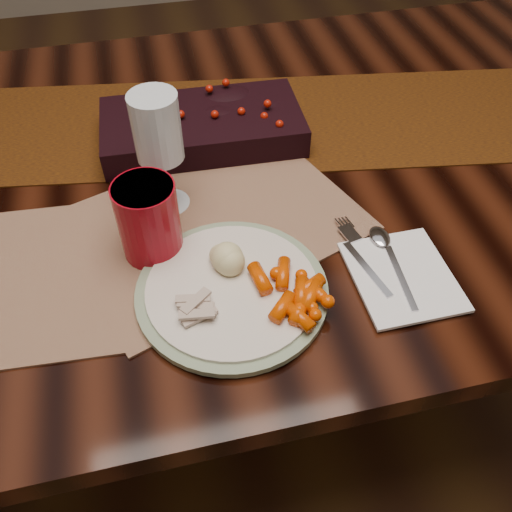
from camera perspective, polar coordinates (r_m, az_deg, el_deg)
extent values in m
plane|color=black|center=(1.54, -2.46, -12.71)|extent=(5.00, 5.00, 0.00)
cube|color=black|center=(1.23, -3.01, -4.02)|extent=(1.80, 1.00, 0.75)
cube|color=#4B3114|center=(1.05, -7.87, 13.48)|extent=(1.56, 0.55, 0.00)
cube|color=#8F6E4A|center=(0.84, -4.49, 3.63)|extent=(0.51, 0.44, 0.00)
cylinder|color=silver|center=(0.74, -2.55, -3.58)|extent=(0.34, 0.34, 0.01)
cube|color=white|center=(0.79, 15.12, -2.05)|extent=(0.14, 0.16, 0.01)
cylinder|color=maroon|center=(0.77, -11.24, 3.73)|extent=(0.10, 0.10, 0.12)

